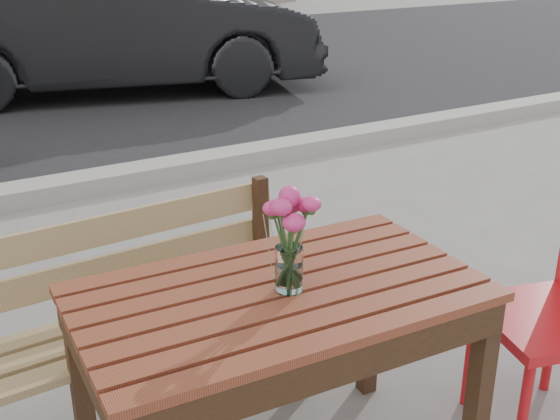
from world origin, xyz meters
name	(u,v)px	position (x,y,z in m)	size (l,w,h in m)	color
main_table	(279,324)	(0.16, 0.03, 0.59)	(1.18, 0.73, 0.71)	#5F2A19
main_bench	(124,297)	(-0.12, 0.60, 0.49)	(1.31, 0.45, 0.80)	#93774C
main_vase	(289,227)	(0.18, 0.01, 0.90)	(0.17, 0.17, 0.31)	white
parked_car	(113,25)	(1.58, 5.92, 0.71)	(1.49, 4.28, 1.41)	black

